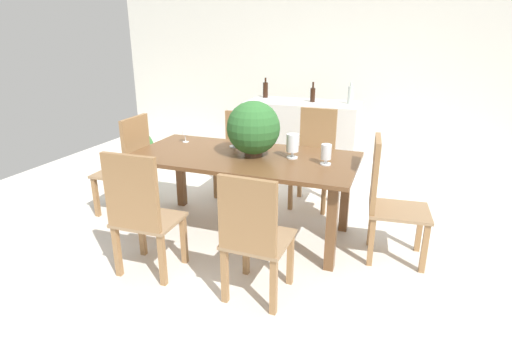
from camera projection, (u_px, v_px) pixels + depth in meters
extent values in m
plane|color=silver|center=(254.00, 220.00, 4.16)|extent=(7.04, 7.04, 0.00)
cube|color=silver|center=(315.00, 69.00, 6.05)|extent=(6.40, 0.10, 2.60)
cube|color=brown|center=(243.00, 157.00, 3.67)|extent=(2.03, 0.98, 0.04)
cube|color=brown|center=(141.00, 198.00, 3.76)|extent=(0.08, 0.08, 0.73)
cube|color=brown|center=(331.00, 228.00, 3.18)|extent=(0.08, 0.08, 0.73)
cube|color=brown|center=(181.00, 174.00, 4.41)|extent=(0.08, 0.08, 0.73)
cube|color=brown|center=(345.00, 195.00, 3.83)|extent=(0.08, 0.08, 0.73)
cube|color=olive|center=(119.00, 184.00, 4.53)|extent=(0.05, 0.05, 0.42)
cube|color=olive|center=(96.00, 197.00, 4.18)|extent=(0.05, 0.05, 0.42)
cube|color=olive|center=(150.00, 189.00, 4.41)|extent=(0.05, 0.05, 0.42)
cube|color=olive|center=(129.00, 202.00, 4.06)|extent=(0.05, 0.05, 0.42)
cube|color=#987855|center=(121.00, 173.00, 4.22)|extent=(0.48, 0.48, 0.03)
cube|color=olive|center=(136.00, 146.00, 4.06)|extent=(0.05, 0.43, 0.59)
cube|color=olive|center=(290.00, 259.00, 3.04)|extent=(0.05, 0.05, 0.42)
cube|color=olive|center=(246.00, 250.00, 3.17)|extent=(0.05, 0.05, 0.42)
cube|color=olive|center=(274.00, 287.00, 2.71)|extent=(0.05, 0.05, 0.42)
cube|color=olive|center=(225.00, 275.00, 2.84)|extent=(0.05, 0.05, 0.42)
cube|color=#987855|center=(259.00, 239.00, 2.87)|extent=(0.45, 0.47, 0.03)
cube|color=olive|center=(247.00, 216.00, 2.60)|extent=(0.40, 0.05, 0.52)
cube|color=olive|center=(216.00, 180.00, 4.65)|extent=(0.04, 0.04, 0.42)
cube|color=olive|center=(242.00, 184.00, 4.55)|extent=(0.04, 0.04, 0.42)
cube|color=olive|center=(228.00, 171.00, 4.96)|extent=(0.04, 0.04, 0.42)
cube|color=olive|center=(253.00, 174.00, 4.86)|extent=(0.04, 0.04, 0.42)
cube|color=#987855|center=(235.00, 159.00, 4.68)|extent=(0.41, 0.42, 0.03)
cube|color=olive|center=(241.00, 133.00, 4.77)|extent=(0.37, 0.04, 0.51)
cube|color=olive|center=(425.00, 248.00, 3.19)|extent=(0.05, 0.05, 0.42)
cube|color=olive|center=(419.00, 229.00, 3.51)|extent=(0.05, 0.05, 0.42)
cube|color=olive|center=(371.00, 242.00, 3.29)|extent=(0.05, 0.05, 0.42)
cube|color=olive|center=(371.00, 223.00, 3.61)|extent=(0.05, 0.05, 0.42)
cube|color=#987855|center=(399.00, 211.00, 3.33)|extent=(0.52, 0.47, 0.03)
cube|color=olive|center=(375.00, 173.00, 3.28)|extent=(0.08, 0.39, 0.59)
cube|color=olive|center=(184.00, 239.00, 3.33)|extent=(0.05, 0.05, 0.42)
cube|color=olive|center=(142.00, 232.00, 3.45)|extent=(0.05, 0.05, 0.42)
cube|color=olive|center=(162.00, 260.00, 3.03)|extent=(0.05, 0.05, 0.42)
cube|color=olive|center=(117.00, 251.00, 3.15)|extent=(0.05, 0.05, 0.42)
cube|color=#987855|center=(149.00, 220.00, 3.16)|extent=(0.48, 0.42, 0.03)
cube|color=olive|center=(131.00, 193.00, 2.90)|extent=(0.44, 0.05, 0.57)
cube|color=olive|center=(291.00, 191.00, 4.35)|extent=(0.04, 0.04, 0.42)
cube|color=olive|center=(324.00, 195.00, 4.23)|extent=(0.04, 0.04, 0.42)
cube|color=olive|center=(300.00, 179.00, 4.69)|extent=(0.04, 0.04, 0.42)
cube|color=olive|center=(331.00, 183.00, 4.57)|extent=(0.04, 0.04, 0.42)
cube|color=#987855|center=(312.00, 168.00, 4.38)|extent=(0.44, 0.46, 0.03)
cube|color=olive|center=(318.00, 135.00, 4.47)|extent=(0.40, 0.04, 0.60)
cylinder|color=#4C3828|center=(253.00, 152.00, 3.64)|extent=(0.16, 0.16, 0.08)
sphere|color=#2D662D|center=(253.00, 128.00, 3.57)|extent=(0.47, 0.47, 0.47)
sphere|color=#C64C56|center=(251.00, 133.00, 3.38)|extent=(0.05, 0.05, 0.05)
sphere|color=#C64C56|center=(265.00, 123.00, 3.43)|extent=(0.04, 0.04, 0.04)
sphere|color=#C64C56|center=(269.00, 124.00, 3.55)|extent=(0.04, 0.04, 0.04)
sphere|color=#C64C56|center=(256.00, 135.00, 3.43)|extent=(0.05, 0.05, 0.05)
sphere|color=#C64C56|center=(241.00, 122.00, 3.41)|extent=(0.05, 0.05, 0.05)
cylinder|color=silver|center=(325.00, 164.00, 3.41)|extent=(0.09, 0.09, 0.01)
cylinder|color=silver|center=(326.00, 161.00, 3.40)|extent=(0.02, 0.02, 0.04)
cylinder|color=silver|center=(326.00, 152.00, 3.38)|extent=(0.09, 0.09, 0.13)
cylinder|color=silver|center=(292.00, 157.00, 3.59)|extent=(0.10, 0.10, 0.01)
cylinder|color=silver|center=(292.00, 154.00, 3.58)|extent=(0.02, 0.02, 0.05)
cylinder|color=silver|center=(293.00, 143.00, 3.55)|extent=(0.11, 0.11, 0.16)
cylinder|color=silver|center=(234.00, 146.00, 3.93)|extent=(0.09, 0.09, 0.01)
cylinder|color=silver|center=(234.00, 143.00, 3.92)|extent=(0.02, 0.02, 0.05)
cylinder|color=silver|center=(234.00, 134.00, 3.89)|extent=(0.08, 0.08, 0.13)
cylinder|color=silver|center=(186.00, 142.00, 4.11)|extent=(0.06, 0.06, 0.00)
cylinder|color=silver|center=(185.00, 138.00, 4.10)|extent=(0.01, 0.01, 0.08)
cone|color=silver|center=(185.00, 130.00, 4.08)|extent=(0.07, 0.07, 0.08)
cube|color=silver|center=(302.00, 138.00, 5.43)|extent=(1.46, 0.66, 0.97)
cylinder|color=black|center=(265.00, 90.00, 5.59)|extent=(0.07, 0.07, 0.21)
cylinder|color=black|center=(266.00, 80.00, 5.55)|extent=(0.02, 0.02, 0.06)
cylinder|color=black|center=(313.00, 95.00, 5.24)|extent=(0.06, 0.06, 0.18)
cylinder|color=black|center=(313.00, 85.00, 5.20)|extent=(0.03, 0.03, 0.08)
cylinder|color=#B2BFB7|center=(350.00, 95.00, 5.10)|extent=(0.06, 0.06, 0.22)
cylinder|color=#B2BFB7|center=(351.00, 84.00, 5.06)|extent=(0.03, 0.03, 0.05)
cylinder|color=brown|center=(140.00, 165.00, 5.60)|extent=(0.25, 0.25, 0.16)
ellipsoid|color=#387538|center=(138.00, 148.00, 5.52)|extent=(0.43, 0.43, 0.47)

